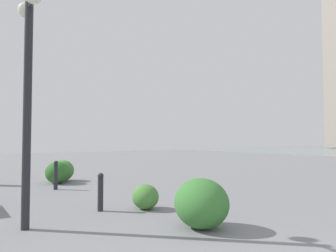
{
  "coord_description": "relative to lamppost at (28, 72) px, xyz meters",
  "views": [
    {
      "loc": [
        -1.17,
        1.98,
        1.54
      ],
      "look_at": [
        8.85,
        -4.62,
        2.04
      ],
      "focal_mm": 33.73,
      "sensor_mm": 36.0,
      "label": 1
    }
  ],
  "objects": [
    {
      "name": "shrub_round",
      "position": [
        -1.6,
        -2.55,
        -2.27
      ],
      "size": [
        1.01,
        0.91,
        0.86
      ],
      "color": "#387533",
      "rests_on": "ground"
    },
    {
      "name": "shrub_low",
      "position": [
        5.43,
        -1.88,
        -2.32
      ],
      "size": [
        0.9,
        0.81,
        0.77
      ],
      "color": "#2D6628",
      "rests_on": "ground"
    },
    {
      "name": "lamppost",
      "position": [
        0.0,
        0.0,
        0.0
      ],
      "size": [
        0.98,
        0.28,
        4.06
      ],
      "color": "#232328",
      "rests_on": "ground"
    },
    {
      "name": "shrub_wide",
      "position": [
        6.04,
        -2.22,
        -2.32
      ],
      "size": [
        0.9,
        0.81,
        0.77
      ],
      "color": "#477F38",
      "rests_on": "ground"
    },
    {
      "name": "bollard_mid",
      "position": [
        4.11,
        -1.51,
        -2.24
      ],
      "size": [
        0.13,
        0.13,
        0.88
      ],
      "color": "#232328",
      "rests_on": "ground"
    },
    {
      "name": "bollard_near",
      "position": [
        0.61,
        -1.58,
        -2.28
      ],
      "size": [
        0.13,
        0.13,
        0.81
      ],
      "color": "#232328",
      "rests_on": "ground"
    },
    {
      "name": "shrub_tall",
      "position": [
        0.24,
        -2.48,
        -2.43
      ],
      "size": [
        0.64,
        0.57,
        0.54
      ],
      "color": "#477F38",
      "rests_on": "ground"
    }
  ]
}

